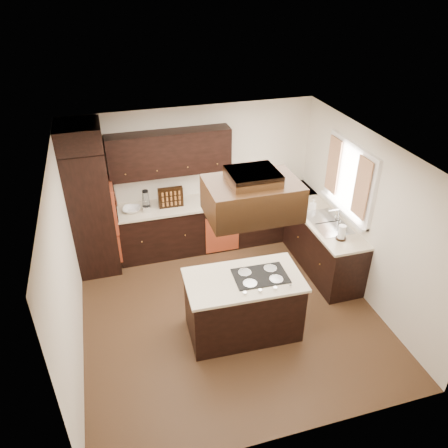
% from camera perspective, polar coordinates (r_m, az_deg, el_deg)
% --- Properties ---
extents(floor, '(4.20, 4.20, 0.02)m').
position_cam_1_polar(floor, '(6.65, 0.62, -11.32)').
color(floor, brown).
rests_on(floor, ground).
extents(ceiling, '(4.20, 4.20, 0.02)m').
position_cam_1_polar(ceiling, '(5.29, 0.78, 9.27)').
color(ceiling, white).
rests_on(ceiling, ground).
extents(wall_back, '(4.20, 0.02, 2.50)m').
position_cam_1_polar(wall_back, '(7.66, -3.88, 6.16)').
color(wall_back, silver).
rests_on(wall_back, ground).
extents(wall_front, '(4.20, 0.02, 2.50)m').
position_cam_1_polar(wall_front, '(4.38, 9.03, -16.95)').
color(wall_front, silver).
rests_on(wall_front, ground).
extents(wall_left, '(0.02, 4.20, 2.50)m').
position_cam_1_polar(wall_left, '(5.74, -20.03, -5.31)').
color(wall_left, silver).
rests_on(wall_left, ground).
extents(wall_right, '(0.02, 4.20, 2.50)m').
position_cam_1_polar(wall_right, '(6.71, 18.23, 0.65)').
color(wall_right, silver).
rests_on(wall_right, ground).
extents(oven_column, '(0.65, 0.75, 2.12)m').
position_cam_1_polar(oven_column, '(7.26, -16.88, 1.60)').
color(oven_column, black).
rests_on(oven_column, floor).
extents(wall_oven_face, '(0.05, 0.62, 0.78)m').
position_cam_1_polar(wall_oven_face, '(7.23, -14.21, 2.41)').
color(wall_oven_face, '#B64627').
rests_on(wall_oven_face, oven_column).
extents(base_cabinets_back, '(2.93, 0.60, 0.88)m').
position_cam_1_polar(base_cabinets_back, '(7.79, -2.92, -0.15)').
color(base_cabinets_back, black).
rests_on(base_cabinets_back, floor).
extents(base_cabinets_right, '(0.60, 2.40, 0.88)m').
position_cam_1_polar(base_cabinets_right, '(7.62, 11.74, -1.61)').
color(base_cabinets_right, black).
rests_on(base_cabinets_right, floor).
extents(countertop_back, '(2.93, 0.63, 0.04)m').
position_cam_1_polar(countertop_back, '(7.54, -2.98, 2.78)').
color(countertop_back, beige).
rests_on(countertop_back, base_cabinets_back).
extents(countertop_right, '(0.63, 2.40, 0.04)m').
position_cam_1_polar(countertop_right, '(7.38, 12.01, 1.38)').
color(countertop_right, beige).
rests_on(countertop_right, base_cabinets_right).
extents(upper_cabinets, '(2.00, 0.34, 0.72)m').
position_cam_1_polar(upper_cabinets, '(7.21, -7.09, 9.18)').
color(upper_cabinets, black).
rests_on(upper_cabinets, wall_back).
extents(dishwasher_front, '(0.60, 0.05, 0.72)m').
position_cam_1_polar(dishwasher_front, '(7.63, -0.24, -1.22)').
color(dishwasher_front, '#B64627').
rests_on(dishwasher_front, floor).
extents(window_frame, '(0.06, 1.32, 1.12)m').
position_cam_1_polar(window_frame, '(6.91, 16.10, 5.70)').
color(window_frame, white).
rests_on(window_frame, wall_right).
extents(window_pane, '(0.00, 1.20, 1.00)m').
position_cam_1_polar(window_pane, '(6.92, 16.30, 5.72)').
color(window_pane, white).
rests_on(window_pane, wall_right).
extents(curtain_left, '(0.02, 0.34, 0.90)m').
position_cam_1_polar(curtain_left, '(6.54, 17.53, 4.49)').
color(curtain_left, beige).
rests_on(curtain_left, wall_right).
extents(curtain_right, '(0.02, 0.34, 0.90)m').
position_cam_1_polar(curtain_right, '(7.18, 14.07, 7.43)').
color(curtain_right, beige).
rests_on(curtain_right, wall_right).
extents(sink_rim, '(0.52, 0.84, 0.01)m').
position_cam_1_polar(sink_rim, '(7.11, 13.39, 0.21)').
color(sink_rim, silver).
rests_on(sink_rim, countertop_right).
extents(island, '(1.51, 0.87, 0.88)m').
position_cam_1_polar(island, '(6.06, 2.51, -10.72)').
color(island, black).
rests_on(island, floor).
extents(island_top, '(1.57, 0.92, 0.04)m').
position_cam_1_polar(island_top, '(5.76, 2.62, -7.31)').
color(island_top, beige).
rests_on(island_top, island).
extents(cooktop, '(0.72, 0.49, 0.01)m').
position_cam_1_polar(cooktop, '(5.80, 4.77, -6.76)').
color(cooktop, black).
rests_on(cooktop, island_top).
extents(range_hood, '(1.05, 0.72, 0.42)m').
position_cam_1_polar(range_hood, '(4.99, 3.68, 3.36)').
color(range_hood, black).
rests_on(range_hood, ceiling).
extents(hood_duct, '(0.55, 0.50, 0.13)m').
position_cam_1_polar(hood_duct, '(4.87, 3.79, 6.23)').
color(hood_duct, black).
rests_on(hood_duct, ceiling).
extents(blender_base, '(0.15, 0.15, 0.10)m').
position_cam_1_polar(blender_base, '(7.32, -10.05, 1.99)').
color(blender_base, silver).
rests_on(blender_base, countertop_back).
extents(blender_pitcher, '(0.13, 0.13, 0.26)m').
position_cam_1_polar(blender_pitcher, '(7.24, -10.18, 3.24)').
color(blender_pitcher, silver).
rests_on(blender_pitcher, blender_base).
extents(spice_rack, '(0.41, 0.11, 0.34)m').
position_cam_1_polar(spice_rack, '(7.35, -6.98, 3.47)').
color(spice_rack, black).
rests_on(spice_rack, countertop_back).
extents(mixing_bowl, '(0.33, 0.33, 0.07)m').
position_cam_1_polar(mixing_bowl, '(7.37, -11.97, 1.86)').
color(mixing_bowl, white).
rests_on(mixing_bowl, countertop_back).
extents(soap_bottle, '(0.11, 0.11, 0.18)m').
position_cam_1_polar(soap_bottle, '(7.40, 11.55, 2.50)').
color(soap_bottle, white).
rests_on(soap_bottle, countertop_right).
extents(paper_towel, '(0.14, 0.14, 0.23)m').
position_cam_1_polar(paper_towel, '(6.68, 15.12, -1.08)').
color(paper_towel, white).
rests_on(paper_towel, countertop_right).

